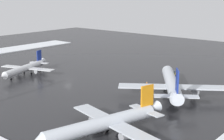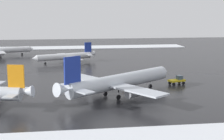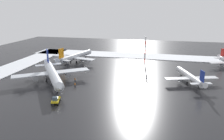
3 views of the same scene
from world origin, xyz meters
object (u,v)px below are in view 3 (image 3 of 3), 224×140
(airplane_distant_tail, at_px, (52,74))
(airplane_foreground_jet, at_px, (75,56))
(ground_crew_mid_apron, at_px, (75,79))
(antenna_mast, at_px, (145,50))
(pushback_tug, at_px, (56,100))
(ground_crew_near_tug, at_px, (75,85))
(airplane_far_rear, at_px, (190,76))

(airplane_distant_tail, xyz_separation_m, airplane_foreground_jet, (4.26, -34.14, -0.54))
(airplane_foreground_jet, distance_m, ground_crew_mid_apron, 34.06)
(airplane_distant_tail, distance_m, antenna_mast, 52.80)
(pushback_tug, bearing_deg, airplane_foreground_jet, 178.94)
(airplane_distant_tail, bearing_deg, ground_crew_near_tug, 38.65)
(ground_crew_near_tug, relative_size, ground_crew_mid_apron, 1.00)
(airplane_far_rear, distance_m, ground_crew_mid_apron, 46.06)
(airplane_distant_tail, distance_m, pushback_tug, 21.22)
(airplane_far_rear, relative_size, ground_crew_mid_apron, 14.50)
(airplane_far_rear, xyz_separation_m, pushback_tug, (42.83, 30.62, -1.22))
(airplane_far_rear, relative_size, airplane_foreground_jet, 0.80)
(airplane_foreground_jet, relative_size, ground_crew_mid_apron, 18.23)
(antenna_mast, bearing_deg, ground_crew_near_tug, 63.09)
(airplane_far_rear, distance_m, antenna_mast, 35.42)
(ground_crew_mid_apron, relative_size, antenna_mast, 0.12)
(pushback_tug, bearing_deg, antenna_mast, 142.37)
(pushback_tug, bearing_deg, ground_crew_mid_apron, 169.07)
(airplane_far_rear, height_order, airplane_foreground_jet, airplane_foreground_jet)
(pushback_tug, xyz_separation_m, ground_crew_mid_apron, (2.15, -20.86, -0.31))
(airplane_distant_tail, relative_size, ground_crew_mid_apron, 18.67)
(airplane_foreground_jet, bearing_deg, antenna_mast, -65.78)
(airplane_far_rear, height_order, ground_crew_mid_apron, airplane_far_rear)
(airplane_far_rear, bearing_deg, airplane_foreground_jet, 50.58)
(airplane_far_rear, xyz_separation_m, antenna_mast, (20.29, -28.66, 4.64))
(pushback_tug, height_order, antenna_mast, antenna_mast)
(airplane_distant_tail, xyz_separation_m, airplane_far_rear, (-53.36, -12.35, -1.13))
(airplane_far_rear, relative_size, pushback_tug, 4.92)
(airplane_foreground_jet, xyz_separation_m, antenna_mast, (-37.34, -6.87, 4.05))
(airplane_foreground_jet, xyz_separation_m, ground_crew_near_tug, (-14.97, 37.20, -2.12))
(ground_crew_mid_apron, bearing_deg, airplane_distant_tail, 106.49)
(pushback_tug, relative_size, antenna_mast, 0.35)
(airplane_foreground_jet, relative_size, antenna_mast, 2.18)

